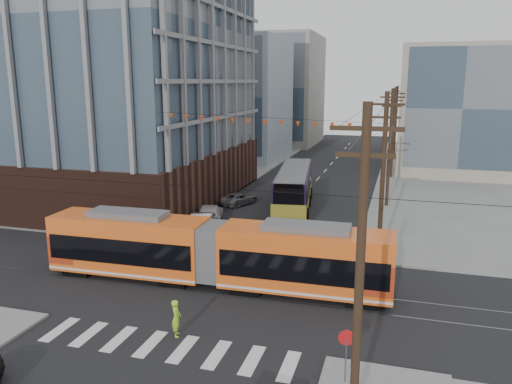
# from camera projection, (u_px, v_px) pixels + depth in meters

# --- Properties ---
(ground) EXTENTS (160.00, 160.00, 0.00)m
(ground) POSITION_uv_depth(u_px,v_px,m) (193.00, 317.00, 25.06)
(ground) COLOR slate
(office_building) EXTENTS (30.00, 25.00, 28.60)m
(office_building) POSITION_uv_depth(u_px,v_px,m) (77.00, 54.00, 49.55)
(office_building) COLOR #381E16
(office_building) RESTS_ON ground
(bg_bldg_nw_near) EXTENTS (18.00, 16.00, 18.00)m
(bg_bldg_nw_near) POSITION_uv_depth(u_px,v_px,m) (225.00, 99.00, 76.49)
(bg_bldg_nw_near) COLOR #8C99A5
(bg_bldg_nw_near) RESTS_ON ground
(bg_bldg_ne_near) EXTENTS (14.00, 14.00, 16.00)m
(bg_bldg_ne_near) POSITION_uv_depth(u_px,v_px,m) (456.00, 110.00, 63.90)
(bg_bldg_ne_near) COLOR gray
(bg_bldg_ne_near) RESTS_ON ground
(bg_bldg_nw_far) EXTENTS (16.00, 18.00, 20.00)m
(bg_bldg_nw_far) POSITION_uv_depth(u_px,v_px,m) (275.00, 90.00, 94.19)
(bg_bldg_nw_far) COLOR gray
(bg_bldg_nw_far) RESTS_ON ground
(bg_bldg_ne_far) EXTENTS (16.00, 16.00, 14.00)m
(bg_bldg_ne_far) POSITION_uv_depth(u_px,v_px,m) (457.00, 110.00, 82.30)
(bg_bldg_ne_far) COLOR #8C99A5
(bg_bldg_ne_far) RESTS_ON ground
(utility_pole_near) EXTENTS (0.30, 0.30, 11.00)m
(utility_pole_near) POSITION_uv_depth(u_px,v_px,m) (360.00, 276.00, 15.91)
(utility_pole_near) COLOR black
(utility_pole_near) RESTS_ON ground
(utility_pole_far) EXTENTS (0.30, 0.30, 11.00)m
(utility_pole_far) POSITION_uv_depth(u_px,v_px,m) (396.00, 123.00, 74.00)
(utility_pole_far) COLOR black
(utility_pole_far) RESTS_ON ground
(streetcar) EXTENTS (20.26, 3.33, 3.89)m
(streetcar) POSITION_uv_depth(u_px,v_px,m) (213.00, 252.00, 28.74)
(streetcar) COLOR orange
(streetcar) RESTS_ON ground
(city_bus) EXTENTS (4.75, 13.62, 3.78)m
(city_bus) POSITION_uv_depth(u_px,v_px,m) (294.00, 188.00, 46.52)
(city_bus) COLOR black
(city_bus) RESTS_ON ground
(parked_car_silver) EXTENTS (2.45, 4.96, 1.56)m
(parked_car_silver) POSITION_uv_depth(u_px,v_px,m) (203.00, 222.00, 39.30)
(parked_car_silver) COLOR #B8B8B9
(parked_car_silver) RESTS_ON ground
(parked_car_white) EXTENTS (3.37, 5.41, 1.46)m
(parked_car_white) POSITION_uv_depth(u_px,v_px,m) (210.00, 213.00, 41.98)
(parked_car_white) COLOR #B8ADAF
(parked_car_white) RESTS_ON ground
(parked_car_grey) EXTENTS (3.33, 4.62, 1.17)m
(parked_car_grey) POSITION_uv_depth(u_px,v_px,m) (239.00, 199.00, 47.82)
(parked_car_grey) COLOR #535558
(parked_car_grey) RESTS_ON ground
(pedestrian) EXTENTS (0.64, 0.76, 1.78)m
(pedestrian) POSITION_uv_depth(u_px,v_px,m) (176.00, 318.00, 23.02)
(pedestrian) COLOR #98E929
(pedestrian) RESTS_ON ground
(stop_sign) EXTENTS (0.79, 0.79, 2.21)m
(stop_sign) POSITION_uv_depth(u_px,v_px,m) (346.00, 360.00, 19.20)
(stop_sign) COLOR red
(stop_sign) RESTS_ON ground
(jersey_barrier) EXTENTS (2.16, 4.03, 0.79)m
(jersey_barrier) POSITION_uv_depth(u_px,v_px,m) (377.00, 244.00, 35.10)
(jersey_barrier) COLOR gray
(jersey_barrier) RESTS_ON ground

